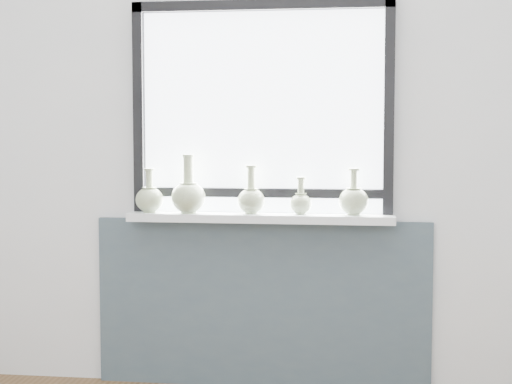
# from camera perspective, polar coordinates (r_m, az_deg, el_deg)

# --- Properties ---
(back_wall) EXTENTS (3.60, 0.02, 2.60)m
(back_wall) POSITION_cam_1_polar(r_m,az_deg,el_deg) (3.96, 0.49, 4.34)
(back_wall) COLOR silver
(back_wall) RESTS_ON ground
(apron_panel) EXTENTS (1.70, 0.03, 0.86)m
(apron_panel) POSITION_cam_1_polar(r_m,az_deg,el_deg) (4.02, 0.43, -8.15)
(apron_panel) COLOR #405057
(apron_panel) RESTS_ON ground
(windowsill) EXTENTS (1.32, 0.18, 0.04)m
(windowsill) POSITION_cam_1_polar(r_m,az_deg,el_deg) (3.88, 0.31, -1.88)
(windowsill) COLOR white
(windowsill) RESTS_ON apron_panel
(window) EXTENTS (1.30, 0.06, 1.05)m
(window) POSITION_cam_1_polar(r_m,az_deg,el_deg) (3.92, 0.43, 6.40)
(window) COLOR black
(window) RESTS_ON windowsill
(vase_a) EXTENTS (0.14, 0.14, 0.22)m
(vase_a) POSITION_cam_1_polar(r_m,az_deg,el_deg) (3.97, -7.75, -0.44)
(vase_a) COLOR #A9BA8E
(vase_a) RESTS_ON windowsill
(vase_b) EXTENTS (0.17, 0.17, 0.29)m
(vase_b) POSITION_cam_1_polar(r_m,az_deg,el_deg) (3.91, -4.95, -0.21)
(vase_b) COLOR #A9BA8E
(vase_b) RESTS_ON windowsill
(vase_c) EXTENTS (0.14, 0.14, 0.24)m
(vase_c) POSITION_cam_1_polar(r_m,az_deg,el_deg) (3.88, -0.36, -0.48)
(vase_c) COLOR #A9BA8E
(vase_c) RESTS_ON windowsill
(vase_d) EXTENTS (0.11, 0.11, 0.18)m
(vase_d) POSITION_cam_1_polar(r_m,az_deg,el_deg) (3.86, 3.27, -0.73)
(vase_d) COLOR #A9BA8E
(vase_d) RESTS_ON windowsill
(vase_e) EXTENTS (0.15, 0.15, 0.23)m
(vase_e) POSITION_cam_1_polar(r_m,az_deg,el_deg) (3.85, 7.11, -0.55)
(vase_e) COLOR #A9BA8E
(vase_e) RESTS_ON windowsill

